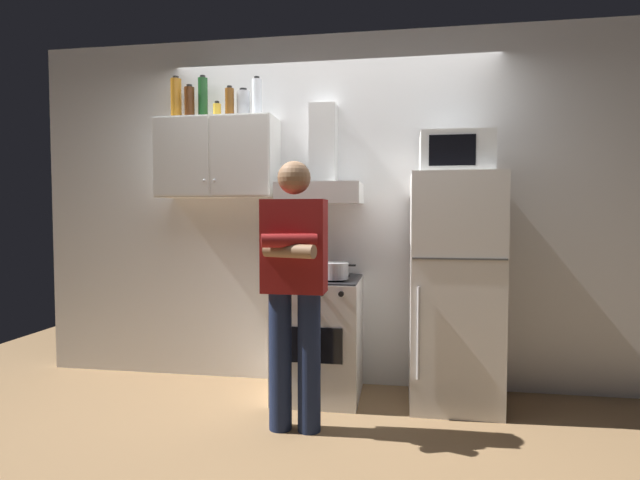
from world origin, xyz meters
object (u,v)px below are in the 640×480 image
bottle_spice_jar (217,111)px  range_hood (321,177)px  stove_oven (319,337)px  microwave (455,153)px  bottle_canister_steel (243,105)px  upper_cabinet (218,158)px  cooking_pot (334,271)px  bottle_beer_brown (230,103)px  person_standing (294,284)px  bottle_wine_green (203,99)px  bottle_rum_dark (189,103)px  bottle_vodka_clear (257,98)px  bottle_liquor_amber (176,99)px  refrigerator (454,290)px

bottle_spice_jar → range_hood: bearing=-0.5°
stove_oven → bottle_spice_jar: (-0.81, 0.13, 1.68)m
microwave → bottle_canister_steel: bottle_canister_steel is taller
upper_cabinet → cooking_pot: 1.26m
cooking_pot → bottle_beer_brown: 1.51m
person_standing → bottle_wine_green: 1.75m
bottle_rum_dark → bottle_wine_green: (0.10, 0.02, 0.04)m
bottle_vodka_clear → range_hood: bearing=-2.3°
upper_cabinet → bottle_wine_green: 0.48m
microwave → bottle_liquor_amber: bottle_liquor_amber is taller
upper_cabinet → bottle_spice_jar: size_ratio=6.81×
cooking_pot → bottle_rum_dark: size_ratio=1.13×
refrigerator → bottle_liquor_amber: bearing=176.0°
bottle_beer_brown → stove_oven: bearing=-10.9°
bottle_liquor_amber → bottle_rum_dark: bearing=-7.9°
refrigerator → upper_cabinet: bearing=175.9°
bottle_rum_dark → bottle_beer_brown: bottle_rum_dark is taller
bottle_liquor_amber → bottle_beer_brown: (0.44, -0.01, -0.05)m
cooking_pot → bottle_wine_green: bearing=165.5°
cooking_pot → bottle_rum_dark: bottle_rum_dark is taller
stove_oven → bottle_liquor_amber: 2.12m
microwave → bottle_vodka_clear: bearing=175.0°
bottle_liquor_amber → bottle_vodka_clear: (0.65, -0.00, -0.02)m
bottle_canister_steel → person_standing: bearing=-54.1°
range_hood → bottle_canister_steel: size_ratio=3.28×
microwave → bottle_wine_green: 1.94m
range_hood → microwave: bearing=-6.5°
range_hood → person_standing: bearing=-93.9°
microwave → range_hood: bearing=173.5°
stove_oven → bottle_rum_dark: (-1.03, 0.13, 1.74)m
upper_cabinet → bottle_liquor_amber: bottle_liquor_amber is taller
bottle_liquor_amber → bottle_beer_brown: 0.44m
microwave → bottle_beer_brown: bottle_beer_brown is taller
range_hood → bottle_liquor_amber: (-1.14, 0.02, 0.61)m
stove_oven → bottle_beer_brown: (-0.71, 0.14, 1.73)m
refrigerator → bottle_spice_jar: bearing=175.7°
cooking_pot → bottle_spice_jar: bearing=164.9°
refrigerator → cooking_pot: refrigerator is taller
range_hood → bottle_wine_green: bearing=178.2°
bottle_spice_jar → bottle_liquor_amber: bearing=177.7°
microwave → bottle_wine_green: size_ratio=1.42×
bottle_liquor_amber → bottle_vodka_clear: bearing=-0.0°
person_standing → bottle_spice_jar: 1.61m
person_standing → bottle_canister_steel: bearing=125.9°
range_hood → bottle_liquor_amber: 1.30m
stove_oven → refrigerator: bearing=0.0°
cooking_pot → refrigerator: bearing=8.3°
upper_cabinet → bottle_rum_dark: (-0.23, 0.01, 0.43)m
bottle_canister_steel → bottle_vodka_clear: (0.11, -0.02, 0.04)m
bottle_vodka_clear → bottle_wine_green: 0.43m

